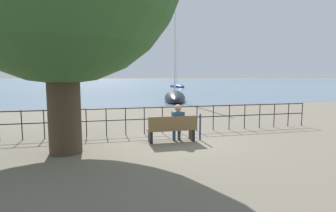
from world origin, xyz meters
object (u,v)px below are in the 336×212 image
seated_person_left (178,121)px  harbor_lighthouse (72,62)px  sailboat_0 (175,97)px  sailboat_2 (177,86)px  closed_umbrella (200,125)px  park_bench (172,129)px

seated_person_left → harbor_lighthouse: size_ratio=0.07×
sailboat_0 → sailboat_2: sailboat_2 is taller
closed_umbrella → sailboat_0: size_ratio=0.09×
park_bench → harbor_lighthouse: harbor_lighthouse is taller
closed_umbrella → seated_person_left: bearing=174.6°
harbor_lighthouse → park_bench: bearing=-82.2°
park_bench → closed_umbrella: 1.02m
seated_person_left → sailboat_0: sailboat_0 is taller
park_bench → seated_person_left: size_ratio=1.31×
park_bench → seated_person_left: 0.36m
park_bench → sailboat_0: (4.22, 15.23, -0.11)m
closed_umbrella → sailboat_0: (3.20, 15.23, -0.22)m
closed_umbrella → sailboat_2: sailboat_2 is taller
sailboat_0 → sailboat_2: size_ratio=1.00×
sailboat_0 → harbor_lighthouse: size_ratio=0.57×
closed_umbrella → harbor_lighthouse: 113.04m
seated_person_left → harbor_lighthouse: 112.85m
closed_umbrella → harbor_lighthouse: harbor_lighthouse is taller
seated_person_left → harbor_lighthouse: harbor_lighthouse is taller
closed_umbrella → harbor_lighthouse: (-16.30, 111.58, 7.98)m
seated_person_left → sailboat_0: 15.68m
seated_person_left → sailboat_2: 48.93m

